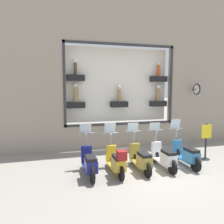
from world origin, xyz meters
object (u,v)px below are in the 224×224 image
(scooter_white_1, at_px, (164,157))
(scooter_olive_2, at_px, (141,159))
(scooter_yellow_3, at_px, (117,161))
(shop_sign_post, at_px, (206,140))
(scooter_teal_0, at_px, (186,155))
(scooter_navy_4, at_px, (89,163))

(scooter_white_1, xyz_separation_m, scooter_olive_2, (0.00, 0.90, -0.00))
(scooter_yellow_3, distance_m, shop_sign_post, 3.97)
(scooter_olive_2, bearing_deg, scooter_yellow_3, 94.17)
(scooter_teal_0, distance_m, scooter_white_1, 0.90)
(scooter_olive_2, relative_size, scooter_navy_4, 0.99)
(scooter_teal_0, height_order, scooter_navy_4, scooter_teal_0)
(scooter_white_1, height_order, scooter_yellow_3, scooter_yellow_3)
(scooter_olive_2, bearing_deg, scooter_white_1, -90.00)
(scooter_olive_2, height_order, scooter_yellow_3, scooter_yellow_3)
(scooter_navy_4, bearing_deg, scooter_white_1, -90.11)
(scooter_white_1, bearing_deg, scooter_yellow_3, 92.09)
(scooter_yellow_3, xyz_separation_m, scooter_navy_4, (0.07, 0.90, -0.02))
(scooter_white_1, height_order, shop_sign_post, scooter_white_1)
(scooter_white_1, distance_m, scooter_olive_2, 0.90)
(scooter_teal_0, bearing_deg, scooter_navy_4, 89.99)
(scooter_white_1, xyz_separation_m, scooter_yellow_3, (-0.07, 1.80, 0.03))
(scooter_teal_0, xyz_separation_m, shop_sign_post, (0.50, -1.22, 0.34))
(scooter_teal_0, xyz_separation_m, scooter_olive_2, (-0.00, 1.80, -0.01))
(scooter_white_1, distance_m, shop_sign_post, 2.21)
(shop_sign_post, bearing_deg, scooter_white_1, 103.47)
(scooter_olive_2, xyz_separation_m, scooter_yellow_3, (-0.07, 0.90, 0.03))
(scooter_white_1, relative_size, scooter_navy_4, 0.99)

